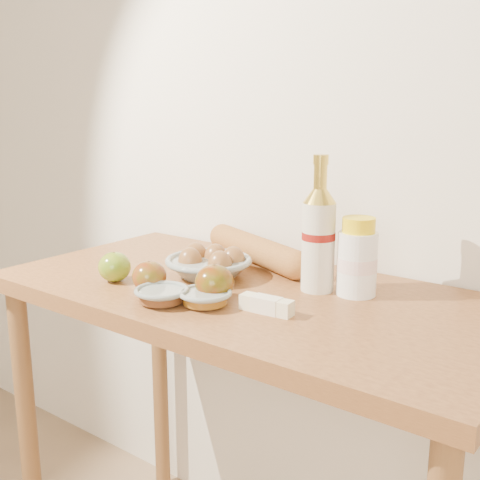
# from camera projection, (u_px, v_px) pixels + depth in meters

# --- Properties ---
(back_wall) EXTENTS (3.50, 0.02, 2.60)m
(back_wall) POSITION_uv_depth(u_px,v_px,m) (325.00, 109.00, 1.55)
(back_wall) COLOR white
(back_wall) RESTS_ON ground
(table) EXTENTS (1.20, 0.60, 0.90)m
(table) POSITION_uv_depth(u_px,v_px,m) (248.00, 339.00, 1.41)
(table) COLOR #9F6333
(table) RESTS_ON ground
(bourbon_bottle) EXTENTS (0.09, 0.09, 0.31)m
(bourbon_bottle) POSITION_uv_depth(u_px,v_px,m) (318.00, 237.00, 1.34)
(bourbon_bottle) COLOR beige
(bourbon_bottle) RESTS_ON table
(cream_bottle) EXTENTS (0.10, 0.10, 0.17)m
(cream_bottle) POSITION_uv_depth(u_px,v_px,m) (357.00, 259.00, 1.32)
(cream_bottle) COLOR white
(cream_bottle) RESTS_ON table
(egg_bowl) EXTENTS (0.26, 0.26, 0.07)m
(egg_bowl) POSITION_uv_depth(u_px,v_px,m) (209.00, 264.00, 1.47)
(egg_bowl) COLOR gray
(egg_bowl) RESTS_ON table
(baguette) EXTENTS (0.43, 0.23, 0.07)m
(baguette) POSITION_uv_depth(u_px,v_px,m) (256.00, 249.00, 1.59)
(baguette) COLOR #BC7A39
(baguette) RESTS_ON table
(apple_yellowgreen) EXTENTS (0.10, 0.10, 0.07)m
(apple_yellowgreen) POSITION_uv_depth(u_px,v_px,m) (115.00, 267.00, 1.43)
(apple_yellowgreen) COLOR olive
(apple_yellowgreen) RESTS_ON table
(apple_redgreen_front) EXTENTS (0.08, 0.08, 0.07)m
(apple_redgreen_front) POSITION_uv_depth(u_px,v_px,m) (149.00, 277.00, 1.35)
(apple_redgreen_front) COLOR maroon
(apple_redgreen_front) RESTS_ON table
(apple_redgreen_right) EXTENTS (0.10, 0.10, 0.08)m
(apple_redgreen_right) POSITION_uv_depth(u_px,v_px,m) (214.00, 283.00, 1.29)
(apple_redgreen_right) COLOR maroon
(apple_redgreen_right) RESTS_ON table
(sugar_bowl) EXTENTS (0.14, 0.14, 0.03)m
(sugar_bowl) POSITION_uv_depth(u_px,v_px,m) (162.00, 295.00, 1.28)
(sugar_bowl) COLOR gray
(sugar_bowl) RESTS_ON table
(syrup_bowl) EXTENTS (0.14, 0.14, 0.03)m
(syrup_bowl) POSITION_uv_depth(u_px,v_px,m) (205.00, 297.00, 1.26)
(syrup_bowl) COLOR gray
(syrup_bowl) RESTS_ON table
(butter_stick) EXTENTS (0.12, 0.04, 0.03)m
(butter_stick) POSITION_uv_depth(u_px,v_px,m) (267.00, 305.00, 1.22)
(butter_stick) COLOR #F6ECBE
(butter_stick) RESTS_ON table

